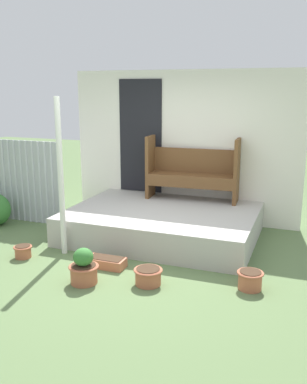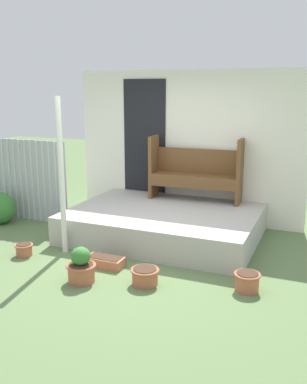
{
  "view_description": "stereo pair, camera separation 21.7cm",
  "coord_description": "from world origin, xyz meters",
  "px_view_note": "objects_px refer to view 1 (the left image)",
  "views": [
    {
      "loc": [
        2.11,
        -5.03,
        2.29
      ],
      "look_at": [
        0.09,
        0.36,
        0.89
      ],
      "focal_mm": 40.0,
      "sensor_mm": 36.0,
      "label": 1
    },
    {
      "loc": [
        2.31,
        -4.95,
        2.29
      ],
      "look_at": [
        0.09,
        0.36,
        0.89
      ],
      "focal_mm": 40.0,
      "sensor_mm": 36.0,
      "label": 2
    }
  ],
  "objects_px": {
    "flower_pot_right": "(148,276)",
    "planter_box_rect": "(106,262)",
    "bench": "(193,169)",
    "flower_pot_far_right": "(250,279)",
    "flower_pot_left": "(23,251)",
    "flower_pot_middle": "(84,268)",
    "support_post": "(61,178)"
  },
  "relations": [
    {
      "from": "bench",
      "to": "flower_pot_middle",
      "type": "xyz_separation_m",
      "value": [
        -0.58,
        -2.71,
        -0.77
      ]
    },
    {
      "from": "planter_box_rect",
      "to": "bench",
      "type": "bearing_deg",
      "value": 76.03
    },
    {
      "from": "flower_pot_right",
      "to": "flower_pot_far_right",
      "type": "bearing_deg",
      "value": 14.75
    },
    {
      "from": "flower_pot_far_right",
      "to": "planter_box_rect",
      "type": "height_order",
      "value": "flower_pot_far_right"
    },
    {
      "from": "support_post",
      "to": "flower_pot_left",
      "type": "distance_m",
      "value": 1.15
    },
    {
      "from": "flower_pot_middle",
      "to": "bench",
      "type": "bearing_deg",
      "value": 77.82
    },
    {
      "from": "bench",
      "to": "flower_pot_right",
      "type": "xyz_separation_m",
      "value": [
        0.16,
        -2.47,
        -0.85
      ]
    },
    {
      "from": "bench",
      "to": "planter_box_rect",
      "type": "height_order",
      "value": "bench"
    },
    {
      "from": "support_post",
      "to": "flower_pot_far_right",
      "type": "height_order",
      "value": "support_post"
    },
    {
      "from": "flower_pot_left",
      "to": "flower_pot_far_right",
      "type": "xyz_separation_m",
      "value": [
        3.09,
        0.14,
        0.02
      ]
    },
    {
      "from": "flower_pot_right",
      "to": "flower_pot_middle",
      "type": "bearing_deg",
      "value": -162.44
    },
    {
      "from": "bench",
      "to": "flower_pot_far_right",
      "type": "xyz_separation_m",
      "value": [
        1.31,
        -2.17,
        -0.84
      ]
    },
    {
      "from": "bench",
      "to": "flower_pot_right",
      "type": "bearing_deg",
      "value": -89.27
    },
    {
      "from": "support_post",
      "to": "flower_pot_left",
      "type": "height_order",
      "value": "support_post"
    },
    {
      "from": "flower_pot_middle",
      "to": "planter_box_rect",
      "type": "bearing_deg",
      "value": 85.61
    },
    {
      "from": "bench",
      "to": "flower_pot_middle",
      "type": "relative_size",
      "value": 3.53
    },
    {
      "from": "flower_pot_middle",
      "to": "flower_pot_far_right",
      "type": "distance_m",
      "value": 1.98
    },
    {
      "from": "support_post",
      "to": "flower_pot_left",
      "type": "xyz_separation_m",
      "value": [
        -0.44,
        -0.35,
        -1.0
      ]
    },
    {
      "from": "flower_pot_far_right",
      "to": "planter_box_rect",
      "type": "distance_m",
      "value": 1.86
    },
    {
      "from": "support_post",
      "to": "flower_pot_far_right",
      "type": "distance_m",
      "value": 2.83
    },
    {
      "from": "planter_box_rect",
      "to": "flower_pot_right",
      "type": "bearing_deg",
      "value": -22.19
    },
    {
      "from": "flower_pot_middle",
      "to": "flower_pot_left",
      "type": "bearing_deg",
      "value": 161.32
    },
    {
      "from": "flower_pot_far_right",
      "to": "planter_box_rect",
      "type": "relative_size",
      "value": 0.62
    },
    {
      "from": "support_post",
      "to": "planter_box_rect",
      "type": "relative_size",
      "value": 4.36
    },
    {
      "from": "flower_pot_middle",
      "to": "flower_pot_right",
      "type": "xyz_separation_m",
      "value": [
        0.74,
        0.23,
        -0.08
      ]
    },
    {
      "from": "flower_pot_left",
      "to": "flower_pot_middle",
      "type": "relative_size",
      "value": 0.58
    },
    {
      "from": "flower_pot_left",
      "to": "bench",
      "type": "bearing_deg",
      "value": 52.39
    },
    {
      "from": "support_post",
      "to": "flower_pot_middle",
      "type": "height_order",
      "value": "support_post"
    },
    {
      "from": "support_post",
      "to": "flower_pot_right",
      "type": "xyz_separation_m",
      "value": [
        1.49,
        -0.52,
        -0.98
      ]
    },
    {
      "from": "support_post",
      "to": "flower_pot_right",
      "type": "relative_size",
      "value": 6.26
    },
    {
      "from": "flower_pot_right",
      "to": "planter_box_rect",
      "type": "relative_size",
      "value": 0.7
    },
    {
      "from": "flower_pot_middle",
      "to": "flower_pot_right",
      "type": "relative_size",
      "value": 1.26
    }
  ]
}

